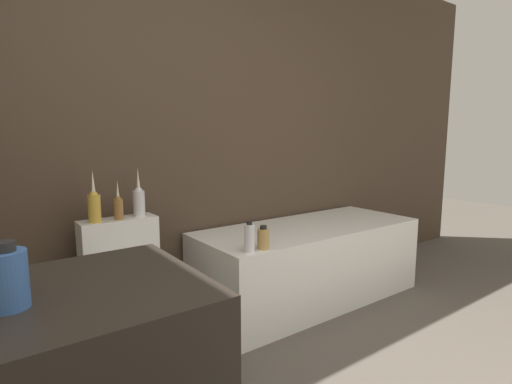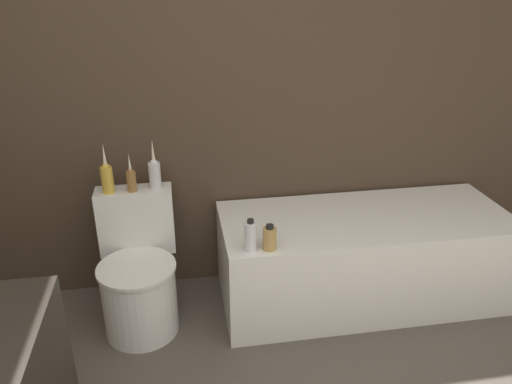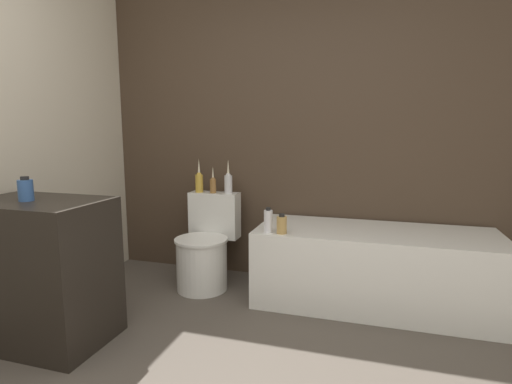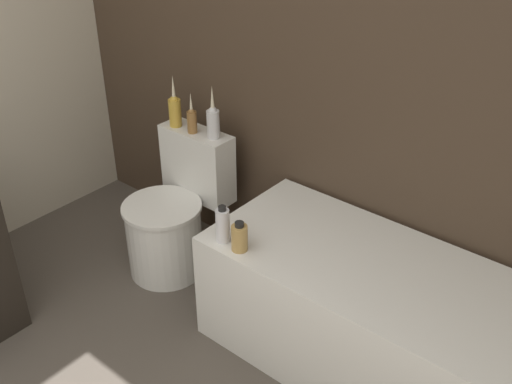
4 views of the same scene
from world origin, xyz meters
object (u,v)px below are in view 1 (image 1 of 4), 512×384
at_px(soap_bottle_glass, 6,279).
at_px(shampoo_bottle_tall, 249,238).
at_px(toilet, 134,305).
at_px(bathtub, 309,262).
at_px(vase_silver, 118,206).
at_px(vase_gold, 94,205).
at_px(shampoo_bottle_short, 263,238).
at_px(vase_bronze, 139,200).

distance_m(soap_bottle_glass, shampoo_bottle_tall, 1.51).
height_order(toilet, shampoo_bottle_tall, toilet).
distance_m(bathtub, vase_silver, 1.43).
distance_m(vase_gold, vase_silver, 0.13).
xyz_separation_m(soap_bottle_glass, shampoo_bottle_tall, (1.21, 0.85, -0.29)).
xyz_separation_m(toilet, shampoo_bottle_short, (0.69, -0.24, 0.31)).
bearing_deg(soap_bottle_glass, shampoo_bottle_short, 33.00).
relative_size(soap_bottle_glass, shampoo_bottle_tall, 0.80).
xyz_separation_m(soap_bottle_glass, vase_silver, (0.62, 1.27, -0.11)).
height_order(toilet, vase_bronze, vase_bronze).
height_order(vase_gold, shampoo_bottle_tall, vase_gold).
bearing_deg(toilet, vase_bronze, 58.40).
xyz_separation_m(toilet, shampoo_bottle_tall, (0.59, -0.24, 0.33)).
xyz_separation_m(soap_bottle_glass, vase_gold, (0.49, 1.28, -0.09)).
distance_m(shampoo_bottle_tall, shampoo_bottle_short, 0.10).
distance_m(soap_bottle_glass, vase_silver, 1.42).
relative_size(vase_silver, vase_bronze, 0.79).
xyz_separation_m(vase_gold, shampoo_bottle_tall, (0.72, -0.42, -0.20)).
xyz_separation_m(soap_bottle_glass, vase_bronze, (0.75, 1.30, -0.09)).
relative_size(bathtub, vase_bronze, 6.03).
xyz_separation_m(vase_silver, shampoo_bottle_tall, (0.59, -0.42, -0.18)).
relative_size(toilet, soap_bottle_glass, 5.26).
distance_m(vase_bronze, shampoo_bottle_short, 0.75).
bearing_deg(vase_silver, bathtub, -6.64).
relative_size(soap_bottle_glass, vase_gold, 0.50).
bearing_deg(shampoo_bottle_short, toilet, 160.53).
height_order(toilet, soap_bottle_glass, soap_bottle_glass).
xyz_separation_m(bathtub, vase_bronze, (-1.19, 0.18, 0.56)).
bearing_deg(shampoo_bottle_tall, vase_gold, 149.47).
xyz_separation_m(vase_silver, shampoo_bottle_short, (0.69, -0.42, -0.20)).
xyz_separation_m(bathtub, shampoo_bottle_tall, (-0.72, -0.27, 0.36)).
distance_m(vase_silver, shampoo_bottle_tall, 0.75).
xyz_separation_m(toilet, vase_gold, (-0.13, 0.18, 0.54)).
xyz_separation_m(vase_bronze, shampoo_bottle_short, (0.56, -0.45, -0.22)).
relative_size(soap_bottle_glass, vase_silver, 0.64).
bearing_deg(shampoo_bottle_tall, shampoo_bottle_short, -1.35).
relative_size(vase_bronze, shampoo_bottle_short, 2.02).
distance_m(toilet, vase_silver, 0.55).
distance_m(bathtub, vase_bronze, 1.33).
relative_size(vase_gold, shampoo_bottle_tall, 1.60).
distance_m(bathtub, vase_gold, 1.55).
distance_m(toilet, shampoo_bottle_tall, 0.72).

